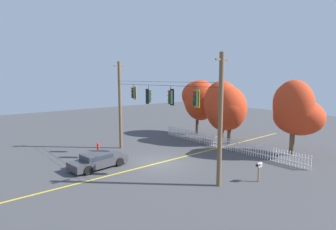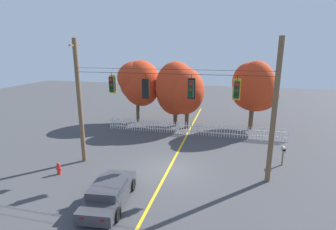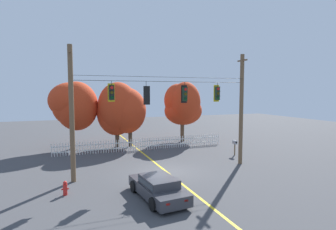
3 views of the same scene
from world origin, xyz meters
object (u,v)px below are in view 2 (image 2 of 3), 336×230
at_px(traffic_signal_westbound_side, 112,84).
at_px(traffic_signal_northbound_primary, 146,89).
at_px(roadside_mailbox, 283,150).
at_px(parked_car, 109,192).
at_px(autumn_oak_far_east, 184,91).
at_px(fire_hydrant, 59,168).
at_px(autumn_maple_mid, 176,88).
at_px(traffic_signal_eastbound_side, 191,89).
at_px(autumn_maple_near_fence, 138,81).
at_px(autumn_maple_far_west, 254,88).
at_px(traffic_signal_northbound_secondary, 237,90).

distance_m(traffic_signal_westbound_side, traffic_signal_northbound_primary, 2.23).
bearing_deg(roadside_mailbox, parked_car, -143.70).
height_order(traffic_signal_westbound_side, autumn_oak_far_east, traffic_signal_westbound_side).
distance_m(fire_hydrant, roadside_mailbox, 14.43).
height_order(parked_car, fire_hydrant, parked_car).
height_order(traffic_signal_westbound_side, parked_car, traffic_signal_westbound_side).
bearing_deg(fire_hydrant, traffic_signal_northbound_primary, 22.72).
xyz_separation_m(autumn_maple_mid, autumn_oak_far_east, (0.89, -0.25, -0.21)).
bearing_deg(parked_car, autumn_oak_far_east, 84.38).
distance_m(traffic_signal_eastbound_side, parked_car, 7.17).
bearing_deg(traffic_signal_eastbound_side, autumn_maple_near_fence, 124.23).
height_order(autumn_oak_far_east, roadside_mailbox, autumn_oak_far_east).
relative_size(traffic_signal_northbound_primary, roadside_mailbox, 1.17).
distance_m(autumn_maple_mid, parked_car, 14.16).
bearing_deg(autumn_maple_far_west, parked_car, -117.95).
distance_m(traffic_signal_northbound_primary, autumn_maple_far_west, 12.51).
height_order(traffic_signal_northbound_secondary, autumn_maple_far_west, autumn_maple_far_west).
distance_m(traffic_signal_northbound_primary, autumn_maple_mid, 9.64).
relative_size(traffic_signal_northbound_primary, parked_car, 0.34).
height_order(traffic_signal_northbound_secondary, parked_car, traffic_signal_northbound_secondary).
height_order(traffic_signal_northbound_primary, autumn_maple_near_fence, autumn_maple_near_fence).
bearing_deg(parked_car, autumn_maple_mid, 88.18).
distance_m(traffic_signal_eastbound_side, fire_hydrant, 9.47).
xyz_separation_m(traffic_signal_eastbound_side, traffic_signal_northbound_secondary, (2.55, -0.00, 0.05)).
relative_size(traffic_signal_northbound_primary, autumn_maple_mid, 0.24).
height_order(autumn_maple_mid, parked_car, autumn_maple_mid).
bearing_deg(autumn_maple_near_fence, traffic_signal_westbound_side, -78.75).
distance_m(autumn_maple_near_fence, fire_hydrant, 13.08).
xyz_separation_m(traffic_signal_eastbound_side, autumn_maple_near_fence, (-7.02, 10.31, -0.97)).
bearing_deg(autumn_maple_far_west, roadside_mailbox, -78.90).
relative_size(traffic_signal_westbound_side, autumn_oak_far_east, 0.22).
relative_size(traffic_signal_eastbound_side, parked_car, 0.33).
bearing_deg(traffic_signal_northbound_secondary, traffic_signal_northbound_primary, -179.79).
relative_size(traffic_signal_westbound_side, traffic_signal_northbound_secondary, 0.94).
xyz_separation_m(traffic_signal_westbound_side, traffic_signal_eastbound_side, (4.96, 0.00, -0.10)).
bearing_deg(roadside_mailbox, traffic_signal_northbound_primary, -163.65).
relative_size(traffic_signal_northbound_primary, autumn_maple_far_west, 0.23).
distance_m(autumn_oak_far_east, autumn_maple_far_west, 6.45).
bearing_deg(fire_hydrant, traffic_signal_westbound_side, 36.98).
height_order(traffic_signal_westbound_side, fire_hydrant, traffic_signal_westbound_side).
distance_m(traffic_signal_northbound_primary, autumn_maple_near_fence, 11.21).
bearing_deg(traffic_signal_northbound_secondary, traffic_signal_westbound_side, -180.00).
xyz_separation_m(autumn_oak_far_east, fire_hydrant, (-5.77, -11.41, -3.24)).
xyz_separation_m(autumn_maple_near_fence, parked_car, (3.64, -14.58, -3.71)).
bearing_deg(autumn_oak_far_east, traffic_signal_westbound_side, -107.52).
xyz_separation_m(traffic_signal_westbound_side, autumn_maple_far_west, (9.29, 10.23, -1.41)).
bearing_deg(fire_hydrant, autumn_maple_mid, 67.32).
relative_size(traffic_signal_northbound_primary, traffic_signal_northbound_secondary, 1.09).
height_order(traffic_signal_eastbound_side, parked_car, traffic_signal_eastbound_side).
xyz_separation_m(traffic_signal_eastbound_side, fire_hydrant, (-7.80, -2.14, -4.91)).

